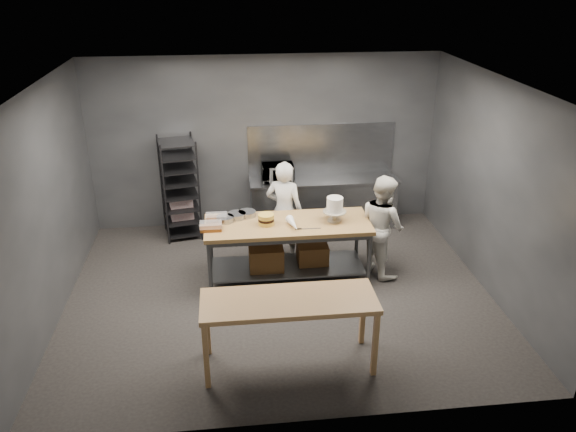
{
  "coord_description": "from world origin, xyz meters",
  "views": [
    {
      "loc": [
        -0.66,
        -6.9,
        4.37
      ],
      "look_at": [
        0.16,
        0.37,
        1.05
      ],
      "focal_mm": 35.0,
      "sensor_mm": 36.0,
      "label": 1
    }
  ],
  "objects_px": {
    "near_counter": "(289,306)",
    "microwave": "(278,173)",
    "speed_rack": "(180,189)",
    "layer_cake": "(266,219)",
    "chef_behind": "(284,211)",
    "frosted_cake_stand": "(335,206)",
    "chef_right": "(382,225)",
    "work_table": "(287,244)"
  },
  "relations": [
    {
      "from": "near_counter",
      "to": "microwave",
      "type": "xyz_separation_m",
      "value": [
        0.24,
        3.74,
        0.24
      ]
    },
    {
      "from": "speed_rack",
      "to": "microwave",
      "type": "relative_size",
      "value": 3.23
    },
    {
      "from": "microwave",
      "to": "layer_cake",
      "type": "xyz_separation_m",
      "value": [
        -0.34,
        -1.79,
        -0.05
      ]
    },
    {
      "from": "chef_behind",
      "to": "microwave",
      "type": "distance_m",
      "value": 1.12
    },
    {
      "from": "chef_behind",
      "to": "frosted_cake_stand",
      "type": "xyz_separation_m",
      "value": [
        0.66,
        -0.68,
        0.34
      ]
    },
    {
      "from": "chef_behind",
      "to": "frosted_cake_stand",
      "type": "height_order",
      "value": "chef_behind"
    },
    {
      "from": "chef_right",
      "to": "layer_cake",
      "type": "relative_size",
      "value": 6.78
    },
    {
      "from": "work_table",
      "to": "chef_behind",
      "type": "relative_size",
      "value": 1.48
    },
    {
      "from": "work_table",
      "to": "layer_cake",
      "type": "relative_size",
      "value": 10.41
    },
    {
      "from": "microwave",
      "to": "layer_cake",
      "type": "distance_m",
      "value": 1.82
    },
    {
      "from": "work_table",
      "to": "speed_rack",
      "type": "distance_m",
      "value": 2.36
    },
    {
      "from": "work_table",
      "to": "frosted_cake_stand",
      "type": "distance_m",
      "value": 0.9
    },
    {
      "from": "near_counter",
      "to": "chef_behind",
      "type": "xyz_separation_m",
      "value": [
        0.23,
        2.65,
        -0.0
      ]
    },
    {
      "from": "frosted_cake_stand",
      "to": "layer_cake",
      "type": "height_order",
      "value": "frosted_cake_stand"
    },
    {
      "from": "microwave",
      "to": "frosted_cake_stand",
      "type": "distance_m",
      "value": 1.89
    },
    {
      "from": "frosted_cake_stand",
      "to": "layer_cake",
      "type": "distance_m",
      "value": 1.01
    },
    {
      "from": "near_counter",
      "to": "speed_rack",
      "type": "xyz_separation_m",
      "value": [
        -1.44,
        3.66,
        0.04
      ]
    },
    {
      "from": "near_counter",
      "to": "chef_right",
      "type": "xyz_separation_m",
      "value": [
        1.64,
        2.02,
        -0.03
      ]
    },
    {
      "from": "near_counter",
      "to": "frosted_cake_stand",
      "type": "bearing_deg",
      "value": 65.59
    },
    {
      "from": "chef_behind",
      "to": "frosted_cake_stand",
      "type": "distance_m",
      "value": 1.01
    },
    {
      "from": "near_counter",
      "to": "chef_right",
      "type": "distance_m",
      "value": 2.6
    },
    {
      "from": "chef_right",
      "to": "layer_cake",
      "type": "height_order",
      "value": "chef_right"
    },
    {
      "from": "layer_cake",
      "to": "near_counter",
      "type": "bearing_deg",
      "value": -86.97
    },
    {
      "from": "work_table",
      "to": "frosted_cake_stand",
      "type": "xyz_separation_m",
      "value": [
        0.69,
        -0.01,
        0.58
      ]
    },
    {
      "from": "chef_right",
      "to": "frosted_cake_stand",
      "type": "relative_size",
      "value": 4.25
    },
    {
      "from": "speed_rack",
      "to": "chef_right",
      "type": "height_order",
      "value": "speed_rack"
    },
    {
      "from": "speed_rack",
      "to": "chef_right",
      "type": "xyz_separation_m",
      "value": [
        3.08,
        -1.64,
        -0.07
      ]
    },
    {
      "from": "microwave",
      "to": "layer_cake",
      "type": "height_order",
      "value": "microwave"
    },
    {
      "from": "near_counter",
      "to": "speed_rack",
      "type": "relative_size",
      "value": 1.14
    },
    {
      "from": "speed_rack",
      "to": "near_counter",
      "type": "bearing_deg",
      "value": -68.53
    },
    {
      "from": "speed_rack",
      "to": "frosted_cake_stand",
      "type": "relative_size",
      "value": 4.76
    },
    {
      "from": "chef_right",
      "to": "frosted_cake_stand",
      "type": "height_order",
      "value": "chef_right"
    },
    {
      "from": "speed_rack",
      "to": "microwave",
      "type": "bearing_deg",
      "value": 2.73
    },
    {
      "from": "work_table",
      "to": "chef_behind",
      "type": "height_order",
      "value": "chef_behind"
    },
    {
      "from": "work_table",
      "to": "chef_right",
      "type": "distance_m",
      "value": 1.45
    },
    {
      "from": "layer_cake",
      "to": "chef_behind",
      "type": "bearing_deg",
      "value": 64.13
    },
    {
      "from": "layer_cake",
      "to": "speed_rack",
      "type": "bearing_deg",
      "value": 128.08
    },
    {
      "from": "chef_right",
      "to": "near_counter",
      "type": "bearing_deg",
      "value": 119.18
    },
    {
      "from": "speed_rack",
      "to": "frosted_cake_stand",
      "type": "bearing_deg",
      "value": -35.99
    },
    {
      "from": "chef_right",
      "to": "frosted_cake_stand",
      "type": "distance_m",
      "value": 0.83
    },
    {
      "from": "near_counter",
      "to": "chef_behind",
      "type": "height_order",
      "value": "chef_behind"
    },
    {
      "from": "work_table",
      "to": "layer_cake",
      "type": "bearing_deg",
      "value": -175.09
    }
  ]
}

